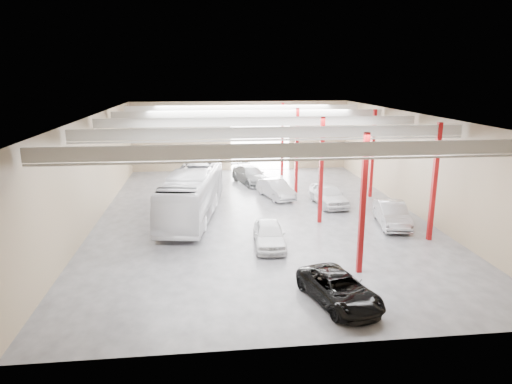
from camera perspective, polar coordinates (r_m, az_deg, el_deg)
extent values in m
cube|color=#3F3E43|center=(32.10, 0.44, -2.92)|extent=(22.00, 32.00, 0.01)
cube|color=#B5B4AF|center=(30.75, 0.46, 9.63)|extent=(22.00, 32.00, 0.12)
cube|color=brown|center=(46.96, -1.93, 7.01)|extent=(22.00, 0.12, 7.00)
cube|color=brown|center=(16.08, 7.44, -7.92)|extent=(22.00, 0.12, 7.00)
cube|color=brown|center=(31.86, -19.62, 2.60)|extent=(0.12, 32.00, 7.00)
cube|color=brown|center=(34.33, 19.03, 3.45)|extent=(0.12, 32.00, 7.00)
cube|color=white|center=(47.15, 0.53, 5.82)|extent=(6.00, 0.20, 5.00)
cube|color=maroon|center=(22.59, 13.20, -1.57)|extent=(0.25, 0.25, 7.00)
cube|color=maroon|center=(30.01, 8.14, 2.61)|extent=(0.25, 0.25, 7.00)
cube|color=maroon|center=(37.67, 5.11, 5.11)|extent=(0.25, 0.25, 7.00)
cube|color=maroon|center=(44.48, 3.30, 6.57)|extent=(0.25, 0.25, 7.00)
cube|color=maroon|center=(28.42, 21.39, 1.08)|extent=(0.25, 0.25, 7.00)
cube|color=maroon|center=(37.36, 14.35, 4.63)|extent=(0.25, 0.25, 7.00)
cube|color=beige|center=(19.03, 4.87, 5.22)|extent=(21.60, 0.15, 0.60)
cube|color=beige|center=(19.10, 4.84, 4.04)|extent=(21.60, 0.10, 0.10)
cube|color=beige|center=(24.88, 2.15, 7.44)|extent=(21.60, 0.15, 0.60)
cube|color=beige|center=(24.93, 2.14, 6.53)|extent=(21.60, 0.10, 0.10)
cube|color=beige|center=(30.79, 0.46, 8.80)|extent=(21.60, 0.15, 0.60)
cube|color=beige|center=(30.83, 0.46, 8.06)|extent=(21.60, 0.10, 0.10)
cube|color=beige|center=(36.73, -0.69, 9.72)|extent=(21.60, 0.15, 0.60)
cube|color=beige|center=(36.76, -0.69, 9.10)|extent=(21.60, 0.10, 0.10)
cube|color=beige|center=(42.68, -1.52, 10.38)|extent=(21.60, 0.15, 0.60)
cube|color=beige|center=(42.71, -1.52, 9.84)|extent=(21.60, 0.10, 0.10)
imported|color=silver|center=(31.79, -7.94, -0.13)|extent=(4.60, 12.17, 3.31)
imported|color=black|center=(20.36, 10.37, -11.84)|extent=(3.28, 5.07, 1.30)
imported|color=white|center=(26.21, 1.65, -5.29)|extent=(1.97, 4.39, 1.46)
imported|color=#B1B1B6|center=(36.45, 2.49, 0.39)|extent=(2.77, 4.70, 1.46)
imported|color=slate|center=(41.27, -0.67, 2.12)|extent=(3.65, 5.68, 1.53)
imported|color=#A4A3A8|center=(31.02, 16.60, -2.65)|extent=(2.45, 4.96, 1.56)
imported|color=silver|center=(34.82, 9.06, -0.32)|extent=(2.34, 4.93, 1.63)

